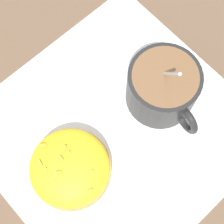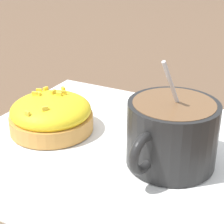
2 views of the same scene
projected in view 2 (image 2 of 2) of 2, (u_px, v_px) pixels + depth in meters
ground_plane at (109, 145)px, 0.44m from camera, size 3.00×3.00×0.00m
paper_napkin at (109, 144)px, 0.44m from camera, size 0.35×0.34×0.00m
coffee_cup at (171, 131)px, 0.38m from camera, size 0.09×0.12×0.12m
frosted_pastry at (51, 114)px, 0.46m from camera, size 0.10×0.10×0.05m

